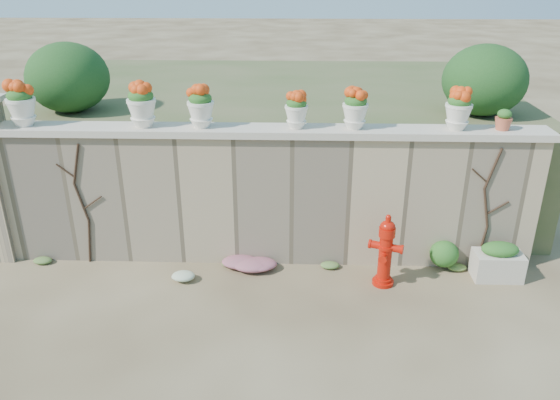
{
  "coord_description": "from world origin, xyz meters",
  "views": [
    {
      "loc": [
        0.48,
        -5.65,
        4.27
      ],
      "look_at": [
        0.25,
        1.4,
        1.16
      ],
      "focal_mm": 35.0,
      "sensor_mm": 36.0,
      "label": 1
    }
  ],
  "objects_px": {
    "planter_box": "(498,262)",
    "terracotta_pot": "(503,121)",
    "fire_hydrant": "(386,250)",
    "urn_pot_0": "(21,104)"
  },
  "relations": [
    {
      "from": "fire_hydrant",
      "to": "planter_box",
      "type": "distance_m",
      "value": 1.71
    },
    {
      "from": "planter_box",
      "to": "urn_pot_0",
      "type": "xyz_separation_m",
      "value": [
        -6.83,
        0.49,
        2.15
      ]
    },
    {
      "from": "planter_box",
      "to": "terracotta_pot",
      "type": "distance_m",
      "value": 2.03
    },
    {
      "from": "urn_pot_0",
      "to": "terracotta_pot",
      "type": "height_order",
      "value": "urn_pot_0"
    },
    {
      "from": "planter_box",
      "to": "terracotta_pot",
      "type": "relative_size",
      "value": 2.44
    },
    {
      "from": "fire_hydrant",
      "to": "terracotta_pot",
      "type": "relative_size",
      "value": 3.85
    },
    {
      "from": "fire_hydrant",
      "to": "planter_box",
      "type": "xyz_separation_m",
      "value": [
        1.68,
        0.22,
        -0.28
      ]
    },
    {
      "from": "planter_box",
      "to": "terracotta_pot",
      "type": "bearing_deg",
      "value": 98.65
    },
    {
      "from": "terracotta_pot",
      "to": "planter_box",
      "type": "bearing_deg",
      "value": -81.14
    },
    {
      "from": "planter_box",
      "to": "urn_pot_0",
      "type": "bearing_deg",
      "value": 175.71
    }
  ]
}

